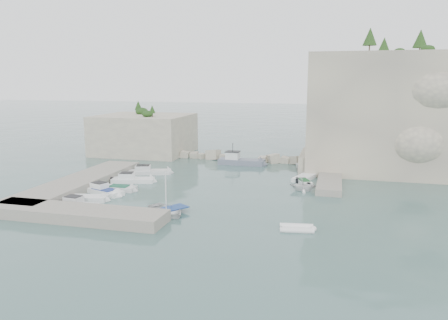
% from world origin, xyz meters
% --- Properties ---
extents(ground, '(400.00, 400.00, 0.00)m').
position_xyz_m(ground, '(0.00, 0.00, 0.00)').
color(ground, '#436562').
rests_on(ground, ground).
extents(cliff_east, '(26.00, 22.00, 17.00)m').
position_xyz_m(cliff_east, '(23.00, 23.00, 8.50)').
color(cliff_east, beige).
rests_on(cliff_east, ground).
extents(cliff_terrace, '(8.00, 10.00, 2.50)m').
position_xyz_m(cliff_terrace, '(13.00, 18.00, 1.25)').
color(cliff_terrace, beige).
rests_on(cliff_terrace, ground).
extents(outcrop_west, '(16.00, 14.00, 7.00)m').
position_xyz_m(outcrop_west, '(-20.00, 25.00, 3.50)').
color(outcrop_west, beige).
rests_on(outcrop_west, ground).
extents(quay_west, '(5.00, 24.00, 1.10)m').
position_xyz_m(quay_west, '(-17.00, -1.00, 0.55)').
color(quay_west, '#9E9689').
rests_on(quay_west, ground).
extents(quay_south, '(18.00, 4.00, 1.10)m').
position_xyz_m(quay_south, '(-10.00, -12.50, 0.55)').
color(quay_south, '#9E9689').
rests_on(quay_south, ground).
extents(ledge_east, '(3.00, 16.00, 0.80)m').
position_xyz_m(ledge_east, '(13.50, 10.00, 0.40)').
color(ledge_east, '#9E9689').
rests_on(ledge_east, ground).
extents(breakwater, '(28.00, 3.00, 1.40)m').
position_xyz_m(breakwater, '(-1.00, 22.00, 0.70)').
color(breakwater, beige).
rests_on(breakwater, ground).
extents(motorboat_a, '(6.95, 4.00, 1.40)m').
position_xyz_m(motorboat_a, '(-11.67, 8.38, 0.00)').
color(motorboat_a, silver).
rests_on(motorboat_a, ground).
extents(motorboat_b, '(6.33, 3.31, 1.40)m').
position_xyz_m(motorboat_b, '(-11.63, 3.08, 0.00)').
color(motorboat_b, white).
rests_on(motorboat_b, ground).
extents(motorboat_c, '(4.54, 1.70, 0.70)m').
position_xyz_m(motorboat_c, '(-11.28, -1.40, 0.00)').
color(motorboat_c, silver).
rests_on(motorboat_c, ground).
extents(motorboat_d, '(6.02, 3.58, 1.40)m').
position_xyz_m(motorboat_d, '(-12.29, -3.26, 0.00)').
color(motorboat_d, white).
rests_on(motorboat_d, ground).
extents(motorboat_e, '(4.66, 2.54, 0.70)m').
position_xyz_m(motorboat_e, '(-12.35, -6.34, 0.00)').
color(motorboat_e, white).
rests_on(motorboat_e, ground).
extents(motorboat_f, '(5.67, 2.21, 1.40)m').
position_xyz_m(motorboat_f, '(-11.65, -9.35, 0.00)').
color(motorboat_f, silver).
rests_on(motorboat_f, ground).
extents(rowboat, '(6.20, 5.84, 1.04)m').
position_xyz_m(rowboat, '(-2.15, -8.83, 0.00)').
color(rowboat, white).
rests_on(rowboat, ground).
extents(inflatable_dinghy, '(3.49, 2.04, 0.44)m').
position_xyz_m(inflatable_dinghy, '(11.00, -10.31, 0.00)').
color(inflatable_dinghy, white).
rests_on(inflatable_dinghy, ground).
extents(tender_east_a, '(3.22, 2.81, 1.64)m').
position_xyz_m(tender_east_a, '(10.42, 4.23, 0.00)').
color(tender_east_a, white).
rests_on(tender_east_a, ground).
extents(tender_east_b, '(2.63, 3.95, 0.70)m').
position_xyz_m(tender_east_b, '(10.29, 7.56, 0.00)').
color(tender_east_b, white).
rests_on(tender_east_b, ground).
extents(tender_east_c, '(3.42, 5.93, 0.70)m').
position_xyz_m(tender_east_c, '(10.20, 10.45, 0.00)').
color(tender_east_c, white).
rests_on(tender_east_c, ground).
extents(tender_east_d, '(4.44, 2.00, 1.67)m').
position_xyz_m(tender_east_d, '(10.61, 15.19, 0.00)').
color(tender_east_d, white).
rests_on(tender_east_d, ground).
extents(work_boat, '(8.05, 2.55, 2.20)m').
position_xyz_m(work_boat, '(-0.38, 18.55, 0.00)').
color(work_boat, slate).
rests_on(work_boat, ground).
extents(rowboat_mast, '(0.10, 0.10, 4.20)m').
position_xyz_m(rowboat_mast, '(-2.15, -8.83, 2.62)').
color(rowboat_mast, white).
rests_on(rowboat_mast, rowboat).
extents(vegetation, '(53.48, 13.88, 13.40)m').
position_xyz_m(vegetation, '(17.83, 24.40, 17.93)').
color(vegetation, '#1E4219').
rests_on(vegetation, ground).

